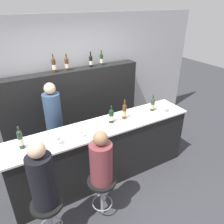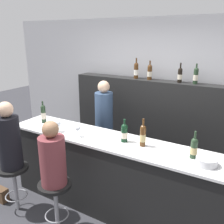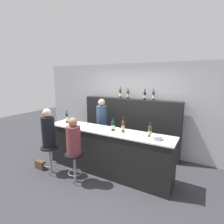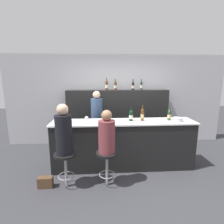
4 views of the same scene
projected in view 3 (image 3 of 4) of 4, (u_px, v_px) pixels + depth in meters
The scene contains 21 objects.
ground_plane at pixel (100, 178), 3.91m from camera, with size 16.00×16.00×0.00m, color #333338.
wall_back at pixel (133, 108), 5.20m from camera, with size 6.40×0.05×2.60m.
bar_counter at pixel (106, 151), 4.04m from camera, with size 3.06×0.59×1.05m.
back_bar_cabinet at pixel (129, 126), 5.11m from camera, with size 2.87×0.28×1.61m.
wine_bottle_counter_0 at pixel (67, 117), 4.52m from camera, with size 0.07×0.07×0.33m.
wine_bottle_counter_1 at pixel (113, 125), 3.87m from camera, with size 0.08×0.08×0.29m.
wine_bottle_counter_2 at pixel (123, 126), 3.74m from camera, with size 0.07×0.07×0.34m.
wine_bottle_counter_3 at pixel (150, 131), 3.46m from camera, with size 0.07×0.07×0.30m.
wine_bottle_backbar_0 at pixel (120, 93), 5.07m from camera, with size 0.07×0.07×0.34m.
wine_bottle_backbar_1 at pixel (128, 94), 4.96m from camera, with size 0.08×0.08×0.31m.
wine_bottle_backbar_2 at pixel (145, 95), 4.72m from camera, with size 0.07×0.07×0.30m.
wine_bottle_backbar_3 at pixel (153, 96), 4.60m from camera, with size 0.07×0.07×0.30m.
wine_glass_0 at pixel (76, 122), 4.17m from camera, with size 0.08×0.08×0.15m.
wine_glass_1 at pixel (87, 124), 4.01m from camera, with size 0.07×0.07×0.15m.
metal_bowl at pixel (156, 137), 3.33m from camera, with size 0.22×0.22×0.08m.
bar_stool_left at pixel (50, 152), 4.03m from camera, with size 0.39×0.39×0.65m.
guest_seated_left at pixel (48, 130), 3.92m from camera, with size 0.29×0.29×0.89m.
bar_stool_right at pixel (74, 159), 3.67m from camera, with size 0.39×0.39×0.65m.
guest_seated_right at pixel (73, 138), 3.58m from camera, with size 0.30×0.30×0.77m.
bartender at pixel (102, 130), 4.90m from camera, with size 0.29×0.29×1.63m.
handbag at pixel (40, 165), 4.29m from camera, with size 0.26×0.12×0.20m.
Camera 3 is at (1.97, -2.95, 2.22)m, focal length 28.00 mm.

